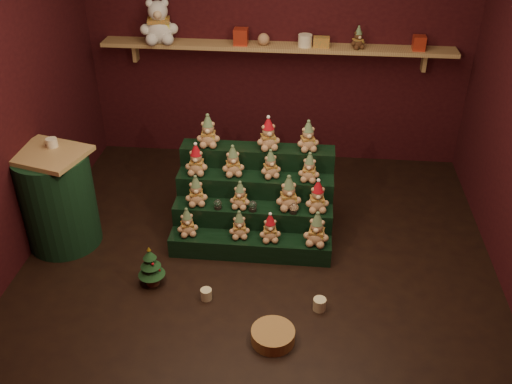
# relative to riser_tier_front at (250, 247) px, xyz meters

# --- Properties ---
(ground) EXTENTS (4.00, 4.00, 0.00)m
(ground) POSITION_rel_riser_tier_front_xyz_m (0.08, -0.11, -0.09)
(ground) COLOR black
(ground) RESTS_ON ground
(back_wall) EXTENTS (4.00, 0.10, 2.80)m
(back_wall) POSITION_rel_riser_tier_front_xyz_m (0.08, 1.94, 1.31)
(back_wall) COLOR black
(back_wall) RESTS_ON ground
(front_wall) EXTENTS (4.00, 0.10, 2.80)m
(front_wall) POSITION_rel_riser_tier_front_xyz_m (0.08, -2.16, 1.31)
(front_wall) COLOR black
(front_wall) RESTS_ON ground
(back_shelf) EXTENTS (3.60, 0.26, 0.24)m
(back_shelf) POSITION_rel_riser_tier_front_xyz_m (0.08, 1.76, 1.20)
(back_shelf) COLOR tan
(back_shelf) RESTS_ON ground
(riser_tier_front) EXTENTS (1.40, 0.22, 0.18)m
(riser_tier_front) POSITION_rel_riser_tier_front_xyz_m (0.00, 0.00, 0.00)
(riser_tier_front) COLOR black
(riser_tier_front) RESTS_ON ground
(riser_tier_midfront) EXTENTS (1.40, 0.22, 0.36)m
(riser_tier_midfront) POSITION_rel_riser_tier_front_xyz_m (0.00, 0.22, 0.09)
(riser_tier_midfront) COLOR black
(riser_tier_midfront) RESTS_ON ground
(riser_tier_midback) EXTENTS (1.40, 0.22, 0.54)m
(riser_tier_midback) POSITION_rel_riser_tier_front_xyz_m (0.00, 0.44, 0.18)
(riser_tier_midback) COLOR black
(riser_tier_midback) RESTS_ON ground
(riser_tier_back) EXTENTS (1.40, 0.22, 0.72)m
(riser_tier_back) POSITION_rel_riser_tier_front_xyz_m (0.00, 0.66, 0.27)
(riser_tier_back) COLOR black
(riser_tier_back) RESTS_ON ground
(teddy_0) EXTENTS (0.22, 0.21, 0.25)m
(teddy_0) POSITION_rel_riser_tier_front_xyz_m (-0.54, 0.01, 0.22)
(teddy_0) COLOR tan
(teddy_0) RESTS_ON riser_tier_front
(teddy_1) EXTENTS (0.20, 0.19, 0.25)m
(teddy_1) POSITION_rel_riser_tier_front_xyz_m (-0.09, 0.02, 0.21)
(teddy_1) COLOR tan
(teddy_1) RESTS_ON riser_tier_front
(teddy_2) EXTENTS (0.21, 0.19, 0.25)m
(teddy_2) POSITION_rel_riser_tier_front_xyz_m (0.17, -0.00, 0.22)
(teddy_2) COLOR tan
(teddy_2) RESTS_ON riser_tier_front
(teddy_3) EXTENTS (0.24, 0.22, 0.30)m
(teddy_3) POSITION_rel_riser_tier_front_xyz_m (0.57, -0.01, 0.24)
(teddy_3) COLOR tan
(teddy_3) RESTS_ON riser_tier_front
(teddy_4) EXTENTS (0.23, 0.21, 0.27)m
(teddy_4) POSITION_rel_riser_tier_front_xyz_m (-0.49, 0.22, 0.41)
(teddy_4) COLOR tan
(teddy_4) RESTS_ON riser_tier_midfront
(teddy_5) EXTENTS (0.19, 0.18, 0.25)m
(teddy_5) POSITION_rel_riser_tier_front_xyz_m (-0.11, 0.21, 0.39)
(teddy_5) COLOR tan
(teddy_5) RESTS_ON riser_tier_midfront
(teddy_6) EXTENTS (0.26, 0.25, 0.31)m
(teddy_6) POSITION_rel_riser_tier_front_xyz_m (0.31, 0.24, 0.42)
(teddy_6) COLOR tan
(teddy_6) RESTS_ON riser_tier_midfront
(teddy_7) EXTENTS (0.23, 0.21, 0.28)m
(teddy_7) POSITION_rel_riser_tier_front_xyz_m (0.56, 0.23, 0.41)
(teddy_7) COLOR tan
(teddy_7) RESTS_ON riser_tier_midfront
(teddy_8) EXTENTS (0.20, 0.18, 0.28)m
(teddy_8) POSITION_rel_riser_tier_front_xyz_m (-0.52, 0.44, 0.59)
(teddy_8) COLOR tan
(teddy_8) RESTS_ON riser_tier_midback
(teddy_9) EXTENTS (0.24, 0.23, 0.28)m
(teddy_9) POSITION_rel_riser_tier_front_xyz_m (-0.20, 0.46, 0.59)
(teddy_9) COLOR tan
(teddy_9) RESTS_ON riser_tier_midback
(teddy_10) EXTENTS (0.23, 0.22, 0.25)m
(teddy_10) POSITION_rel_riser_tier_front_xyz_m (0.13, 0.46, 0.58)
(teddy_10) COLOR tan
(teddy_10) RESTS_ON riser_tier_midback
(teddy_11) EXTENTS (0.20, 0.18, 0.26)m
(teddy_11) POSITION_rel_riser_tier_front_xyz_m (0.48, 0.43, 0.58)
(teddy_11) COLOR tan
(teddy_11) RESTS_ON riser_tier_midback
(teddy_12) EXTENTS (0.22, 0.20, 0.30)m
(teddy_12) POSITION_rel_riser_tier_front_xyz_m (-0.44, 0.65, 0.78)
(teddy_12) COLOR tan
(teddy_12) RESTS_ON riser_tier_back
(teddy_13) EXTENTS (0.26, 0.24, 0.29)m
(teddy_13) POSITION_rel_riser_tier_front_xyz_m (0.10, 0.65, 0.78)
(teddy_13) COLOR tan
(teddy_13) RESTS_ON riser_tier_back
(teddy_14) EXTENTS (0.24, 0.22, 0.28)m
(teddy_14) POSITION_rel_riser_tier_front_xyz_m (0.45, 0.66, 0.77)
(teddy_14) COLOR tan
(teddy_14) RESTS_ON riser_tier_back
(snow_globe_a) EXTENTS (0.07, 0.07, 0.09)m
(snow_globe_a) POSITION_rel_riser_tier_front_xyz_m (-0.30, 0.16, 0.32)
(snow_globe_a) COLOR black
(snow_globe_a) RESTS_ON riser_tier_midfront
(snow_globe_b) EXTENTS (0.07, 0.07, 0.10)m
(snow_globe_b) POSITION_rel_riser_tier_front_xyz_m (0.01, 0.16, 0.32)
(snow_globe_b) COLOR black
(snow_globe_b) RESTS_ON riser_tier_midfront
(snow_globe_c) EXTENTS (0.07, 0.07, 0.09)m
(snow_globe_c) POSITION_rel_riser_tier_front_xyz_m (0.36, 0.16, 0.32)
(snow_globe_c) COLOR black
(snow_globe_c) RESTS_ON riser_tier_midfront
(side_table) EXTENTS (0.70, 0.63, 0.91)m
(side_table) POSITION_rel_riser_tier_front_xyz_m (-1.67, 0.04, 0.36)
(side_table) COLOR tan
(side_table) RESTS_ON ground
(table_ornament) EXTENTS (0.09, 0.09, 0.07)m
(table_ornament) POSITION_rel_riser_tier_front_xyz_m (-1.67, 0.14, 0.85)
(table_ornament) COLOR beige
(table_ornament) RESTS_ON side_table
(mini_christmas_tree) EXTENTS (0.22, 0.22, 0.37)m
(mini_christmas_tree) POSITION_rel_riser_tier_front_xyz_m (-0.75, -0.45, 0.09)
(mini_christmas_tree) COLOR #412317
(mini_christmas_tree) RESTS_ON ground
(mug_left) EXTENTS (0.09, 0.09, 0.09)m
(mug_left) POSITION_rel_riser_tier_front_xyz_m (-0.28, -0.59, -0.04)
(mug_left) COLOR beige
(mug_left) RESTS_ON ground
(mug_right) EXTENTS (0.10, 0.10, 0.10)m
(mug_right) POSITION_rel_riser_tier_front_xyz_m (0.61, -0.62, -0.04)
(mug_right) COLOR beige
(mug_right) RESTS_ON ground
(wicker_basket) EXTENTS (0.34, 0.34, 0.10)m
(wicker_basket) POSITION_rel_riser_tier_front_xyz_m (0.27, -0.98, -0.04)
(wicker_basket) COLOR olive
(wicker_basket) RESTS_ON ground
(white_bear) EXTENTS (0.45, 0.42, 0.54)m
(white_bear) POSITION_rel_riser_tier_front_xyz_m (-1.11, 1.73, 1.50)
(white_bear) COLOR white
(white_bear) RESTS_ON back_shelf
(brown_bear) EXTENTS (0.20, 0.19, 0.21)m
(brown_bear) POSITION_rel_riser_tier_front_xyz_m (0.89, 1.73, 1.34)
(brown_bear) COLOR #472D17
(brown_bear) RESTS_ON back_shelf
(gift_tin_red_a) EXTENTS (0.14, 0.14, 0.16)m
(gift_tin_red_a) POSITION_rel_riser_tier_front_xyz_m (-0.28, 1.74, 1.31)
(gift_tin_red_a) COLOR #B02F1B
(gift_tin_red_a) RESTS_ON back_shelf
(gift_tin_cream) EXTENTS (0.14, 0.14, 0.12)m
(gift_tin_cream) POSITION_rel_riser_tier_front_xyz_m (0.37, 1.74, 1.29)
(gift_tin_cream) COLOR beige
(gift_tin_cream) RESTS_ON back_shelf
(gift_tin_red_b) EXTENTS (0.12, 0.12, 0.14)m
(gift_tin_red_b) POSITION_rel_riser_tier_front_xyz_m (1.49, 1.74, 1.30)
(gift_tin_red_b) COLOR #B02F1B
(gift_tin_red_b) RESTS_ON back_shelf
(shelf_plush_ball) EXTENTS (0.12, 0.12, 0.12)m
(shelf_plush_ball) POSITION_rel_riser_tier_front_xyz_m (-0.05, 1.74, 1.29)
(shelf_plush_ball) COLOR tan
(shelf_plush_ball) RESTS_ON back_shelf
(scarf_gift_box) EXTENTS (0.16, 0.10, 0.10)m
(scarf_gift_box) POSITION_rel_riser_tier_front_xyz_m (0.53, 1.74, 1.28)
(scarf_gift_box) COLOR orange
(scarf_gift_box) RESTS_ON back_shelf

